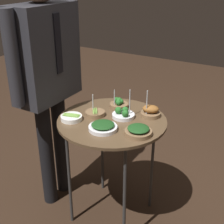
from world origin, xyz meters
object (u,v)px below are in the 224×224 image
Objects in this scene: bowl_broccoli_far_rim at (123,114)px; bowl_broccoli_mid_right at (119,104)px; bowl_roast_front_center at (150,112)px; bowl_asparagus_back_left at (95,113)px; bowl_asparagus_front_right at (71,118)px; bowl_spinach_front_left at (103,127)px; waiter_figure at (46,65)px; bowl_spinach_center at (138,131)px; serving_cart at (112,127)px.

bowl_broccoli_far_rim is 0.16m from bowl_broccoli_mid_right.
bowl_broccoli_far_rim is 0.17m from bowl_roast_front_center.
bowl_asparagus_front_right is at bearing 143.62° from bowl_asparagus_back_left.
bowl_broccoli_mid_right is at bearing 39.44° from bowl_broccoli_far_rim.
bowl_spinach_front_left is at bearing -133.84° from bowl_asparagus_back_left.
bowl_asparagus_front_right is at bearing -111.09° from waiter_figure.
bowl_broccoli_far_rim reaches higher than bowl_roast_front_center.
bowl_spinach_center is 0.74m from waiter_figure.
bowl_asparagus_back_left is 0.35m from bowl_roast_front_center.
bowl_spinach_front_left is (-0.20, 0.02, -0.00)m from bowl_broccoli_far_rim.
waiter_figure reaches higher than bowl_asparagus_back_left.
waiter_figure is at bearing 99.81° from bowl_broccoli_far_rim.
serving_cart is 0.11m from bowl_broccoli_far_rim.
bowl_broccoli_far_rim is 0.32m from bowl_asparagus_front_right.
serving_cart is 5.77× the size of bowl_broccoli_mid_right.
bowl_asparagus_front_right is (-0.19, 0.26, -0.01)m from bowl_broccoli_far_rim.
bowl_asparagus_back_left is at bearing 118.79° from bowl_roast_front_center.
bowl_spinach_center is at bearing -130.13° from bowl_broccoli_far_rim.
bowl_broccoli_mid_right reaches higher than bowl_spinach_center.
bowl_broccoli_mid_right is (0.18, 0.05, 0.08)m from serving_cart.
bowl_roast_front_center is at bearing -53.08° from bowl_broccoli_far_rim.
serving_cart is 4.15× the size of bowl_broccoli_far_rim.
bowl_asparagus_back_left is at bearing 46.16° from bowl_spinach_front_left.
bowl_spinach_center is (0.05, -0.20, 0.00)m from bowl_spinach_front_left.
bowl_broccoli_far_rim is 1.17× the size of bowl_spinach_center.
bowl_roast_front_center is (0.31, -0.16, 0.01)m from bowl_spinach_front_left.
waiter_figure reaches higher than bowl_spinach_front_left.
waiter_figure reaches higher than bowl_spinach_center.
bowl_spinach_center is 0.87× the size of bowl_roast_front_center.
bowl_asparagus_front_right is (-0.31, 0.16, -0.01)m from bowl_broccoli_mid_right.
serving_cart is at bearing -87.62° from bowl_asparagus_back_left.
bowl_roast_front_center is (0.25, 0.04, 0.01)m from bowl_spinach_center.
bowl_spinach_center is at bearing -94.81° from waiter_figure.
bowl_asparagus_back_left is at bearing 92.38° from serving_cart.
bowl_spinach_front_left is at bearing 173.07° from bowl_broccoli_far_rim.
bowl_asparagus_back_left is at bearing -36.38° from bowl_asparagus_front_right.
bowl_asparagus_back_left is 0.44m from waiter_figure.
bowl_broccoli_far_rim is at bearing 126.92° from bowl_roast_front_center.
bowl_spinach_center reaches higher than serving_cart.
bowl_spinach_front_left is at bearing -167.00° from bowl_broccoli_mid_right.
bowl_broccoli_mid_right reaches higher than bowl_asparagus_front_right.
bowl_broccoli_far_rim is (0.06, -0.05, 0.08)m from serving_cart.
bowl_broccoli_mid_right is at bearing -27.48° from bowl_asparagus_front_right.
bowl_spinach_front_left is 0.33m from bowl_broccoli_mid_right.
bowl_broccoli_mid_right is (0.32, 0.07, 0.01)m from bowl_spinach_front_left.
bowl_broccoli_far_rim is 1.01× the size of bowl_roast_front_center.
bowl_spinach_front_left is 0.57m from waiter_figure.
waiter_figure is (-0.03, 0.35, 0.27)m from bowl_asparagus_back_left.
bowl_asparagus_back_left is (-0.01, 0.12, 0.07)m from serving_cart.
bowl_broccoli_mid_right is 0.84× the size of bowl_spinach_center.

